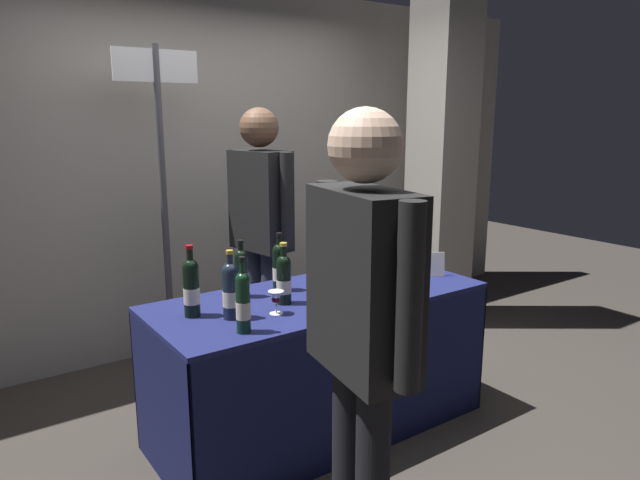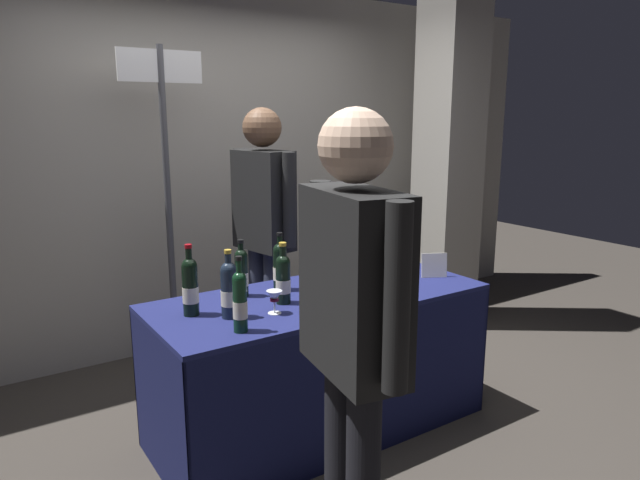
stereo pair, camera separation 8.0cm
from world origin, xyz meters
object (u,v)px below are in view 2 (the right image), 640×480
at_px(featured_wine_bottle, 320,266).
at_px(wine_glass_near_vendor, 274,297).
at_px(display_bottle_0, 190,286).
at_px(wine_glass_mid, 349,279).
at_px(vendor_presenter, 264,220).
at_px(concrete_pillar, 450,114).
at_px(tasting_table, 320,336).
at_px(taster_foreground_right, 353,317).
at_px(booth_signpost, 167,174).

distance_m(featured_wine_bottle, wine_glass_near_vendor, 0.44).
xyz_separation_m(display_bottle_0, wine_glass_mid, (0.80, -0.21, -0.04)).
height_order(featured_wine_bottle, vendor_presenter, vendor_presenter).
height_order(concrete_pillar, tasting_table, concrete_pillar).
height_order(concrete_pillar, taster_foreground_right, concrete_pillar).
height_order(wine_glass_mid, taster_foreground_right, taster_foreground_right).
bearing_deg(booth_signpost, tasting_table, -70.81).
distance_m(display_bottle_0, vendor_presenter, 1.02).
height_order(tasting_table, vendor_presenter, vendor_presenter).
xyz_separation_m(concrete_pillar, wine_glass_near_vendor, (-2.23, -1.05, -0.87)).
bearing_deg(concrete_pillar, vendor_presenter, -174.60).
height_order(concrete_pillar, vendor_presenter, concrete_pillar).
height_order(concrete_pillar, wine_glass_near_vendor, concrete_pillar).
distance_m(wine_glass_near_vendor, vendor_presenter, 0.99).
distance_m(concrete_pillar, wine_glass_mid, 2.23).
relative_size(concrete_pillar, featured_wine_bottle, 11.06).
distance_m(featured_wine_bottle, booth_signpost, 1.28).
bearing_deg(booth_signpost, concrete_pillar, -6.67).
relative_size(wine_glass_near_vendor, booth_signpost, 0.05).
relative_size(display_bottle_0, taster_foreground_right, 0.20).
height_order(wine_glass_near_vendor, vendor_presenter, vendor_presenter).
distance_m(tasting_table, wine_glass_near_vendor, 0.50).
height_order(featured_wine_bottle, taster_foreground_right, taster_foreground_right).
relative_size(wine_glass_near_vendor, taster_foreground_right, 0.07).
bearing_deg(featured_wine_bottle, display_bottle_0, 179.04).
distance_m(concrete_pillar, display_bottle_0, 2.82).
relative_size(featured_wine_bottle, wine_glass_mid, 2.16).
xyz_separation_m(concrete_pillar, booth_signpost, (-2.28, 0.27, -0.38)).
xyz_separation_m(vendor_presenter, taster_foreground_right, (-0.60, -1.75, -0.01)).
height_order(display_bottle_0, wine_glass_near_vendor, display_bottle_0).
distance_m(tasting_table, vendor_presenter, 0.91).
height_order(vendor_presenter, taster_foreground_right, vendor_presenter).
distance_m(vendor_presenter, taster_foreground_right, 1.85).
height_order(tasting_table, taster_foreground_right, taster_foreground_right).
relative_size(vendor_presenter, booth_signpost, 0.82).
xyz_separation_m(concrete_pillar, vendor_presenter, (-1.81, -0.17, -0.66)).
distance_m(display_bottle_0, wine_glass_mid, 0.82).
xyz_separation_m(tasting_table, booth_signpost, (-0.41, 1.18, 0.81)).
bearing_deg(featured_wine_bottle, wine_glass_mid, -72.43).
bearing_deg(wine_glass_mid, vendor_presenter, 92.35).
relative_size(wine_glass_mid, booth_signpost, 0.07).
relative_size(display_bottle_0, wine_glass_mid, 2.41).
height_order(wine_glass_mid, booth_signpost, booth_signpost).
relative_size(concrete_pillar, wine_glass_near_vendor, 30.05).
relative_size(concrete_pillar, tasting_table, 1.90).
bearing_deg(vendor_presenter, booth_signpost, -143.99).
relative_size(tasting_table, display_bottle_0, 5.21).
distance_m(concrete_pillar, vendor_presenter, 1.93).
bearing_deg(featured_wine_bottle, tasting_table, -121.28).
bearing_deg(wine_glass_mid, wine_glass_near_vendor, 179.82).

